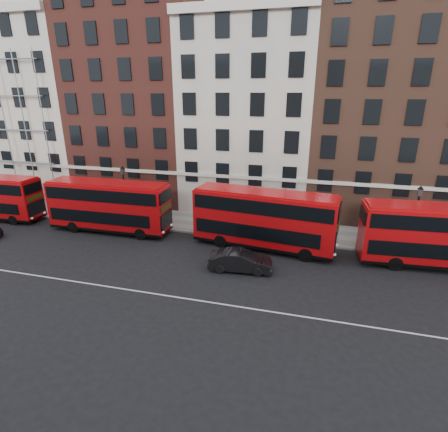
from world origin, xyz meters
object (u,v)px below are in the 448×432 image
(bus_c, at_px, (263,218))
(car_front, at_px, (240,261))
(bus_d, at_px, (442,235))
(bus_b, at_px, (109,205))

(bus_c, relative_size, car_front, 2.57)
(bus_c, height_order, car_front, bus_c)
(bus_c, xyz_separation_m, bus_d, (12.60, -0.01, -0.08))
(bus_b, distance_m, bus_c, 13.79)
(bus_d, bearing_deg, bus_c, 175.95)
(bus_c, distance_m, car_front, 4.67)
(bus_b, height_order, car_front, bus_b)
(bus_b, bearing_deg, bus_d, -0.65)
(bus_c, relative_size, bus_d, 1.04)
(bus_b, distance_m, car_front, 13.68)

